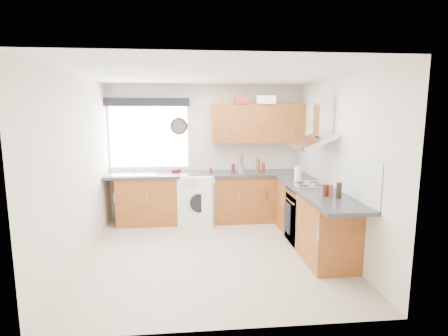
{
  "coord_description": "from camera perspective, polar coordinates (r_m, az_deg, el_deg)",
  "views": [
    {
      "loc": [
        -0.29,
        -4.75,
        2.0
      ],
      "look_at": [
        0.25,
        0.85,
        1.1
      ],
      "focal_mm": 28.0,
      "sensor_mm": 36.0,
      "label": 1
    }
  ],
  "objects": [
    {
      "name": "base_cab_corner",
      "position": [
        6.69,
        10.21,
        -4.63
      ],
      "size": [
        0.6,
        0.6,
        0.86
      ],
      "primitive_type": "cube",
      "color": "brown",
      "rests_on": "ground_plane"
    },
    {
      "name": "extractor_hood",
      "position": [
        5.4,
        15.08,
        6.33
      ],
      "size": [
        0.52,
        0.78,
        0.66
      ],
      "primitive_type": null,
      "color": "silver",
      "rests_on": "wall_right"
    },
    {
      "name": "wall_clock",
      "position": [
        6.54,
        -7.39,
        6.79
      ],
      "size": [
        0.32,
        0.04,
        0.32
      ],
      "primitive_type": "cylinder",
      "rotation": [
        1.57,
        0.0,
        0.0
      ],
      "color": "black",
      "rests_on": "wall_back"
    },
    {
      "name": "hob_plate",
      "position": [
        5.47,
        13.73,
        -2.61
      ],
      "size": [
        0.52,
        0.52,
        0.01
      ],
      "primitive_type": "cube",
      "color": "silver",
      "rests_on": "worktop_right"
    },
    {
      "name": "bottle_0",
      "position": [
        4.78,
        16.23,
        -3.53
      ],
      "size": [
        0.07,
        0.07,
        0.15
      ],
      "primitive_type": "cylinder",
      "color": "#521114",
      "rests_on": "worktop_right"
    },
    {
      "name": "wall_front",
      "position": [
        3.06,
        0.06,
        -5.14
      ],
      "size": [
        3.6,
        0.02,
        2.5
      ],
      "primitive_type": "cube",
      "color": "silver",
      "rests_on": "ground_plane"
    },
    {
      "name": "base_cab_back",
      "position": [
        6.46,
        -3.66,
        -4.99
      ],
      "size": [
        3.0,
        0.58,
        0.86
      ],
      "primitive_type": "cube",
      "color": "brown",
      "rests_on": "ground_plane"
    },
    {
      "name": "ground_plane",
      "position": [
        5.17,
        -1.92,
        -13.71
      ],
      "size": [
        3.6,
        3.6,
        0.0
      ],
      "primitive_type": "plane",
      "color": "beige"
    },
    {
      "name": "wall_left",
      "position": [
        5.05,
        -22.86,
        -0.2
      ],
      "size": [
        0.02,
        3.6,
        2.5
      ],
      "primitive_type": "cube",
      "color": "silver",
      "rests_on": "ground_plane"
    },
    {
      "name": "oven",
      "position": [
        5.59,
        13.54,
        -7.55
      ],
      "size": [
        0.56,
        0.58,
        0.85
      ],
      "primitive_type": "cube",
      "color": "black",
      "rests_on": "ground_plane"
    },
    {
      "name": "worktop_right",
      "position": [
        5.2,
        14.8,
        -3.61
      ],
      "size": [
        0.62,
        2.42,
        0.05
      ],
      "primitive_type": "cube",
      "color": "#2F2E35",
      "rests_on": "base_cab_right"
    },
    {
      "name": "jar_2",
      "position": [
        6.52,
        2.9,
        0.04
      ],
      "size": [
        0.06,
        0.06,
        0.13
      ],
      "primitive_type": "cylinder",
      "color": "olive",
      "rests_on": "worktop_back"
    },
    {
      "name": "ceiling",
      "position": [
        4.79,
        -2.08,
        15.06
      ],
      "size": [
        3.6,
        3.6,
        0.02
      ],
      "primitive_type": "cube",
      "color": "white",
      "rests_on": "wall_back"
    },
    {
      "name": "utensil_pot",
      "position": [
        6.25,
        2.9,
        -0.27
      ],
      "size": [
        0.13,
        0.13,
        0.15
      ],
      "primitive_type": "cylinder",
      "rotation": [
        0.0,
        0.0,
        0.26
      ],
      "color": "#7E775B",
      "rests_on": "worktop_back"
    },
    {
      "name": "jar_4",
      "position": [
        6.45,
        5.6,
        0.44
      ],
      "size": [
        0.07,
        0.07,
        0.25
      ],
      "primitive_type": "cylinder",
      "color": "brown",
      "rests_on": "worktop_back"
    },
    {
      "name": "sink",
      "position": [
        6.43,
        -14.74,
        -0.62
      ],
      "size": [
        0.84,
        0.46,
        0.1
      ],
      "primitive_type": null,
      "color": "silver",
      "rests_on": "worktop_back"
    },
    {
      "name": "casserole",
      "position": [
        6.42,
        6.85,
        11.0
      ],
      "size": [
        0.37,
        0.29,
        0.14
      ],
      "primitive_type": "cube",
      "rotation": [
        0.0,
        0.0,
        -0.14
      ],
      "color": "white",
      "rests_on": "upper_cabinets"
    },
    {
      "name": "wall_back",
      "position": [
        6.6,
        -2.95,
        2.56
      ],
      "size": [
        3.6,
        0.02,
        2.5
      ],
      "primitive_type": "cube",
      "color": "silver",
      "rests_on": "ground_plane"
    },
    {
      "name": "jar_5",
      "position": [
        6.39,
        6.44,
        0.01
      ],
      "size": [
        0.06,
        0.06,
        0.18
      ],
      "primitive_type": "cylinder",
      "color": "maroon",
      "rests_on": "worktop_back"
    },
    {
      "name": "splashback",
      "position": [
        5.52,
        16.68,
        0.16
      ],
      "size": [
        0.01,
        3.0,
        0.54
      ],
      "primitive_type": "cube",
      "color": "white",
      "rests_on": "wall_right"
    },
    {
      "name": "upper_cabinets",
      "position": [
        6.5,
        5.55,
        7.28
      ],
      "size": [
        1.7,
        0.35,
        0.7
      ],
      "primitive_type": "cube",
      "color": "brown",
      "rests_on": "wall_back"
    },
    {
      "name": "jar_1",
      "position": [
        6.55,
        5.26,
        -0.12
      ],
      "size": [
        0.04,
        0.04,
        0.09
      ],
      "primitive_type": "cylinder",
      "color": "#BBADA0",
      "rests_on": "worktop_back"
    },
    {
      "name": "window",
      "position": [
        6.6,
        -12.14,
        4.98
      ],
      "size": [
        1.4,
        0.02,
        1.1
      ],
      "primitive_type": "cube",
      "color": "white",
      "rests_on": "wall_back"
    },
    {
      "name": "worktop_back",
      "position": [
        6.36,
        -2.8,
        -1.02
      ],
      "size": [
        3.6,
        0.62,
        0.05
      ],
      "primitive_type": "cube",
      "color": "#2F2E35",
      "rests_on": "base_cab_back"
    },
    {
      "name": "wall_right",
      "position": [
        5.25,
        18.03,
        0.41
      ],
      "size": [
        0.02,
        3.6,
        2.5
      ],
      "primitive_type": "cube",
      "color": "silver",
      "rests_on": "ground_plane"
    },
    {
      "name": "base_cab_right",
      "position": [
        5.45,
        14.15,
        -7.94
      ],
      "size": [
        0.58,
        2.1,
        0.86
      ],
      "primitive_type": "cube",
      "color": "brown",
      "rests_on": "ground_plane"
    },
    {
      "name": "jar_3",
      "position": [
        6.28,
        1.49,
        -0.12
      ],
      "size": [
        0.07,
        0.07,
        0.17
      ],
      "primitive_type": "cylinder",
      "color": "maroon",
      "rests_on": "worktop_back"
    },
    {
      "name": "storage_box",
      "position": [
        6.34,
        2.89,
        10.94
      ],
      "size": [
        0.26,
        0.22,
        0.11
      ],
      "primitive_type": "cube",
      "rotation": [
        0.0,
        0.0,
        -0.07
      ],
      "color": "red",
      "rests_on": "upper_cabinets"
    },
    {
      "name": "bottle_1",
      "position": [
        4.71,
        18.25,
        -3.5
      ],
      "size": [
        0.07,
        0.07,
        0.21
      ],
      "primitive_type": "cylinder",
      "color": "black",
      "rests_on": "worktop_right"
    },
    {
      "name": "kitchen_roll",
      "position": [
        5.63,
        11.97,
        -1.01
      ],
      "size": [
        0.13,
        0.13,
        0.24
      ],
      "primitive_type": "cylinder",
      "rotation": [
        0.0,
        0.0,
        0.16
      ],
      "color": "white",
      "rests_on": "worktop_right"
    },
    {
      "name": "washing_machine",
      "position": [
        6.35,
        -4.09,
        -5.03
      ],
      "size": [
        0.77,
        0.76,
        0.91
      ],
      "primitive_type": "cube",
      "rotation": [
        0.0,
        0.0,
        -0.31
      ],
      "color": "white",
      "rests_on": "ground_plane"
    },
    {
      "name": "jar_0",
      "position": [
        6.24,
        -2.18,
        -0.48
      ],
      "size": [
        0.06,
        0.06,
        0.11
      ],
      "primitive_type": "cylinder",
      "color": "maroon",
      "rests_on": "worktop_back"
    },
    {
      "name": "tomato_cluster",
      "position": [
        6.5,
        -7.84,
        -0.32
      ],
      "size": [
        0.19,
        0.19,
        0.08
      ],
      "primitive_type": null,
      "rotation": [
        0.0,
        0.0,
        0.19
      ],
      "color": "#A0160D",
      "rests_on": "worktop_back"
    },
    {
      "name": "window_blind",
      "position": [
        6.5,
        -12.42,
        10.47
      ],
      "size": [
        1.5,
        0.18,
        0.14
      ],
      "primitive_type": "cube",
      "color": "black",
      "rests_on": "wall_back"
    },
    {
      "name": "bottle_2",
      "position": [
        4.8,
        17.03,
        -3.51
      ],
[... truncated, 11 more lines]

